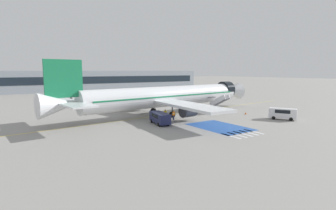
{
  "coord_description": "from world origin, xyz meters",
  "views": [
    {
      "loc": [
        -29.05,
        -44.15,
        8.86
      ],
      "look_at": [
        -1.81,
        -3.11,
        2.46
      ],
      "focal_mm": 28.0,
      "sensor_mm": 36.0,
      "label": 1
    }
  ],
  "objects": [
    {
      "name": "apron_leadline_yellow",
      "position": [
        0.51,
        -0.0,
        0.0
      ],
      "size": [
        80.84,
        7.4,
        0.01
      ],
      "primitive_type": "cube",
      "rotation": [
        0.0,
        0.0,
        -1.48
      ],
      "color": "gold",
      "rests_on": "ground_plane"
    },
    {
      "name": "ground_crew_0",
      "position": [
        -2.22,
        -5.54,
        1.04
      ],
      "size": [
        0.45,
        0.27,
        1.8
      ],
      "rotation": [
        0.0,
        0.0,
        0.09
      ],
      "color": "#191E38",
      "rests_on": "ground_plane"
    },
    {
      "name": "service_van_0",
      "position": [
        -6.32,
        -7.4,
        1.17
      ],
      "size": [
        2.72,
        5.57,
        1.93
      ],
      "rotation": [
        0.0,
        0.0,
        2.97
      ],
      "color": "#1E234C",
      "rests_on": "ground_plane"
    },
    {
      "name": "apron_walkway_bar_2",
      "position": [
        -0.09,
        -19.75,
        0.0
      ],
      "size": [
        0.44,
        3.6,
        0.01
      ],
      "primitive_type": "cube",
      "color": "silver",
      "rests_on": "ground_plane"
    },
    {
      "name": "boarding_stairs_forward",
      "position": [
        11.09,
        -3.67,
        0.99
      ],
      "size": [
        2.62,
        5.38,
        4.02
      ],
      "rotation": [
        0.0,
        0.0,
        0.09
      ],
      "color": "#ADB2BA",
      "rests_on": "ground_plane"
    },
    {
      "name": "apron_stand_patch_blue",
      "position": [
        0.51,
        -14.58,
        0.0
      ],
      "size": [
        6.68,
        9.94,
        0.01
      ],
      "primitive_type": "cube",
      "color": "#2856A8",
      "rests_on": "ground_plane"
    },
    {
      "name": "ground_plane",
      "position": [
        0.0,
        0.0,
        0.0
      ],
      "size": [
        600.0,
        600.0,
        0.0
      ],
      "primitive_type": "plane",
      "color": "gray"
    },
    {
      "name": "fuel_tanker",
      "position": [
        -7.08,
        27.83,
        1.67
      ],
      "size": [
        10.47,
        3.02,
        3.32
      ],
      "rotation": [
        0.0,
        0.0,
        1.62
      ],
      "color": "#38383D",
      "rests_on": "ground_plane"
    },
    {
      "name": "ground_crew_1",
      "position": [
        -3.2,
        -4.35,
        1.09
      ],
      "size": [
        0.47,
        0.33,
        1.87
      ],
      "rotation": [
        0.0,
        0.0,
        0.26
      ],
      "color": "black",
      "rests_on": "ground_plane"
    },
    {
      "name": "apron_walkway_bar_3",
      "position": [
        1.11,
        -19.75,
        0.0
      ],
      "size": [
        0.44,
        3.6,
        0.01
      ],
      "primitive_type": "cube",
      "color": "silver",
      "rests_on": "ground_plane"
    },
    {
      "name": "traffic_cone_1",
      "position": [
        14.73,
        -4.75,
        0.3
      ],
      "size": [
        0.55,
        0.55,
        0.61
      ],
      "color": "orange",
      "rests_on": "ground_plane"
    },
    {
      "name": "apron_walkway_bar_0",
      "position": [
        -2.49,
        -19.75,
        0.0
      ],
      "size": [
        0.44,
        3.6,
        0.01
      ],
      "primitive_type": "cube",
      "color": "silver",
      "rests_on": "ground_plane"
    },
    {
      "name": "apron_walkway_bar_1",
      "position": [
        -1.29,
        -19.75,
        0.0
      ],
      "size": [
        0.44,
        3.6,
        0.01
      ],
      "primitive_type": "cube",
      "color": "silver",
      "rests_on": "ground_plane"
    },
    {
      "name": "service_van_1",
      "position": [
        14.73,
        -16.31,
        1.24
      ],
      "size": [
        3.83,
        4.96,
        2.07
      ],
      "rotation": [
        0.0,
        0.0,
        0.5
      ],
      "color": "silver",
      "rests_on": "ground_plane"
    },
    {
      "name": "traffic_cone_0",
      "position": [
        13.8,
        -8.6,
        0.23
      ],
      "size": [
        0.42,
        0.42,
        0.46
      ],
      "color": "orange",
      "rests_on": "ground_plane"
    },
    {
      "name": "terminal_building",
      "position": [
        -2.35,
        77.18,
        4.45
      ],
      "size": [
        134.51,
        12.1,
        8.9
      ],
      "color": "#89939E",
      "rests_on": "ground_plane"
    },
    {
      "name": "airliner",
      "position": [
        -0.1,
        -0.06,
        3.73
      ],
      "size": [
        47.93,
        37.1,
        10.62
      ],
      "rotation": [
        0.0,
        0.0,
        -1.48
      ],
      "color": "silver",
      "rests_on": "ground_plane"
    },
    {
      "name": "apron_walkway_bar_4",
      "position": [
        2.31,
        -19.75,
        0.0
      ],
      "size": [
        0.44,
        3.6,
        0.01
      ],
      "primitive_type": "cube",
      "color": "silver",
      "rests_on": "ground_plane"
    }
  ]
}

